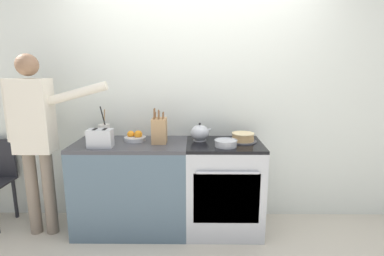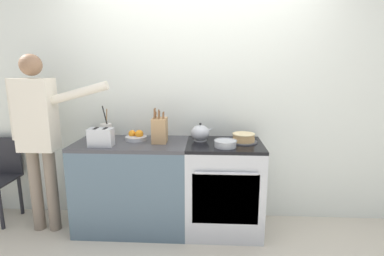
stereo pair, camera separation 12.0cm
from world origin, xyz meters
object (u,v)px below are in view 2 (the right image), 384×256
(fruit_bowl, at_px, (137,136))
(toaster, at_px, (101,137))
(person_baker, at_px, (38,129))
(knife_block, at_px, (160,130))
(layer_cake, at_px, (244,138))
(utensil_crock, at_px, (106,130))
(mixing_bowl, at_px, (225,143))
(tea_kettle, at_px, (200,133))
(stove_range, at_px, (224,187))

(fruit_bowl, bearing_deg, toaster, -136.78)
(person_baker, bearing_deg, toaster, -12.03)
(knife_block, xyz_separation_m, person_baker, (-1.13, -0.10, 0.02))
(layer_cake, distance_m, utensil_crock, 1.38)
(knife_block, height_order, fruit_bowl, knife_block)
(fruit_bowl, bearing_deg, mixing_bowl, -14.12)
(tea_kettle, height_order, toaster, tea_kettle)
(stove_range, height_order, layer_cake, layer_cake)
(person_baker, bearing_deg, layer_cake, -1.49)
(mixing_bowl, height_order, fruit_bowl, fruit_bowl)
(layer_cake, distance_m, fruit_bowl, 1.04)
(tea_kettle, xyz_separation_m, mixing_bowl, (0.23, -0.22, -0.04))
(toaster, bearing_deg, fruit_bowl, 43.22)
(tea_kettle, distance_m, fruit_bowl, 0.63)
(toaster, xyz_separation_m, person_baker, (-0.62, 0.07, 0.06))
(mixing_bowl, relative_size, knife_block, 0.63)
(toaster, bearing_deg, mixing_bowl, 1.69)
(mixing_bowl, bearing_deg, utensil_crock, 165.33)
(tea_kettle, relative_size, toaster, 0.95)
(person_baker, bearing_deg, utensil_crock, 21.18)
(stove_range, relative_size, fruit_bowl, 4.20)
(stove_range, xyz_separation_m, fruit_bowl, (-0.86, 0.09, 0.48))
(stove_range, distance_m, mixing_bowl, 0.49)
(toaster, bearing_deg, layer_cake, 9.14)
(mixing_bowl, height_order, knife_block, knife_block)
(mixing_bowl, xyz_separation_m, utensil_crock, (-1.20, 0.31, 0.04))
(layer_cake, relative_size, utensil_crock, 0.80)
(person_baker, bearing_deg, mixing_bowl, -6.87)
(fruit_bowl, bearing_deg, layer_cake, -2.15)
(fruit_bowl, bearing_deg, person_baker, -168.36)
(layer_cake, distance_m, toaster, 1.33)
(layer_cake, bearing_deg, fruit_bowl, 177.85)
(fruit_bowl, distance_m, toaster, 0.37)
(layer_cake, xyz_separation_m, knife_block, (-0.80, -0.05, 0.08))
(utensil_crock, height_order, toaster, utensil_crock)
(tea_kettle, height_order, fruit_bowl, tea_kettle)
(utensil_crock, height_order, fruit_bowl, utensil_crock)
(knife_block, bearing_deg, fruit_bowl, 160.71)
(tea_kettle, distance_m, utensil_crock, 0.97)
(fruit_bowl, bearing_deg, utensil_crock, 163.91)
(stove_range, distance_m, toaster, 1.25)
(tea_kettle, relative_size, utensil_crock, 0.68)
(stove_range, height_order, tea_kettle, tea_kettle)
(layer_cake, bearing_deg, stove_range, -164.89)
(stove_range, xyz_separation_m, tea_kettle, (-0.23, 0.09, 0.52))
(layer_cake, xyz_separation_m, utensil_crock, (-1.38, 0.14, 0.03))
(mixing_bowl, height_order, person_baker, person_baker)
(tea_kettle, bearing_deg, person_baker, -172.93)
(mixing_bowl, xyz_separation_m, knife_block, (-0.62, 0.13, 0.09))
(mixing_bowl, bearing_deg, person_baker, 178.85)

